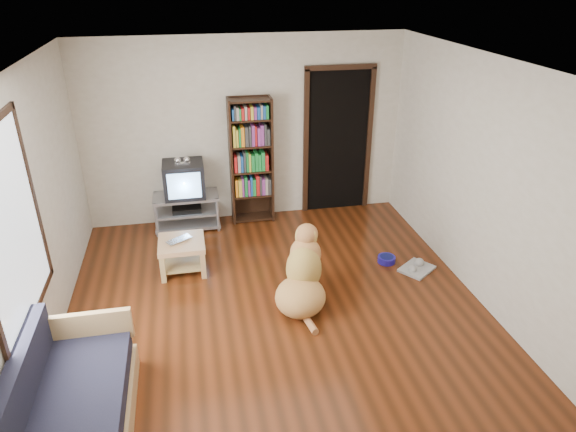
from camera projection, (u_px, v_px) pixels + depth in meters
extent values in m
plane|color=#55230E|center=(278.00, 312.00, 5.56)|extent=(5.00, 5.00, 0.00)
plane|color=white|center=(276.00, 66.00, 4.42)|extent=(5.00, 5.00, 0.00)
plane|color=beige|center=(245.00, 131.00, 7.19)|extent=(4.50, 0.00, 4.50)
plane|color=beige|center=(360.00, 391.00, 2.78)|extent=(4.50, 0.00, 4.50)
plane|color=beige|center=(30.00, 224.00, 4.59)|extent=(0.00, 5.00, 5.00)
plane|color=beige|center=(488.00, 186.00, 5.39)|extent=(0.00, 5.00, 5.00)
imported|color=silver|center=(181.00, 241.00, 6.14)|extent=(0.37, 0.34, 0.02)
cylinder|color=#1D1593|center=(386.00, 259.00, 6.49)|extent=(0.22, 0.22, 0.08)
cube|color=#A9A9A9|center=(417.00, 269.00, 6.33)|extent=(0.51, 0.49, 0.03)
cube|color=white|center=(11.00, 229.00, 4.06)|extent=(0.02, 1.30, 1.60)
cube|color=black|center=(34.00, 314.00, 4.42)|extent=(0.03, 1.42, 0.06)
cube|color=black|center=(33.00, 195.00, 4.68)|extent=(0.03, 0.06, 1.70)
cube|color=black|center=(337.00, 142.00, 7.53)|extent=(0.90, 0.02, 2.10)
cube|color=black|center=(306.00, 145.00, 7.43)|extent=(0.07, 0.05, 2.14)
cube|color=black|center=(369.00, 141.00, 7.60)|extent=(0.07, 0.05, 2.14)
cube|color=black|center=(341.00, 67.00, 7.04)|extent=(1.03, 0.05, 0.07)
cube|color=#99999E|center=(186.00, 196.00, 7.17)|extent=(0.90, 0.45, 0.04)
cube|color=#99999E|center=(187.00, 211.00, 7.27)|extent=(0.86, 0.42, 0.03)
cube|color=#99999E|center=(188.00, 223.00, 7.35)|extent=(0.90, 0.45, 0.04)
cylinder|color=#99999E|center=(156.00, 220.00, 7.02)|extent=(0.04, 0.04, 0.50)
cylinder|color=#99999E|center=(218.00, 215.00, 7.17)|extent=(0.04, 0.04, 0.50)
cylinder|color=#99999E|center=(157.00, 208.00, 7.37)|extent=(0.04, 0.04, 0.50)
cylinder|color=#99999E|center=(216.00, 203.00, 7.52)|extent=(0.04, 0.04, 0.50)
cube|color=black|center=(187.00, 208.00, 7.25)|extent=(0.40, 0.30, 0.07)
cube|color=black|center=(184.00, 179.00, 7.05)|extent=(0.55, 0.48, 0.48)
cube|color=black|center=(184.00, 174.00, 7.23)|extent=(0.40, 0.14, 0.36)
cube|color=#8CBFF2|center=(184.00, 186.00, 6.84)|extent=(0.44, 0.02, 0.36)
cube|color=silver|center=(182.00, 163.00, 6.90)|extent=(0.20, 0.07, 0.02)
sphere|color=silver|center=(178.00, 160.00, 6.87)|extent=(0.09, 0.09, 0.09)
sphere|color=silver|center=(187.00, 160.00, 6.89)|extent=(0.09, 0.09, 0.09)
cube|color=black|center=(231.00, 163.00, 7.18)|extent=(0.03, 0.30, 1.80)
cube|color=black|center=(271.00, 160.00, 7.28)|extent=(0.03, 0.30, 1.80)
cube|color=black|center=(250.00, 158.00, 7.36)|extent=(0.60, 0.02, 1.80)
cube|color=black|center=(253.00, 217.00, 7.61)|extent=(0.56, 0.28, 0.02)
cube|color=black|center=(252.00, 194.00, 7.45)|extent=(0.56, 0.28, 0.03)
cube|color=black|center=(252.00, 170.00, 7.29)|extent=(0.56, 0.28, 0.02)
cube|color=black|center=(251.00, 145.00, 7.13)|extent=(0.56, 0.28, 0.02)
cube|color=black|center=(250.00, 119.00, 6.96)|extent=(0.56, 0.28, 0.02)
cube|color=black|center=(249.00, 100.00, 6.85)|extent=(0.56, 0.28, 0.02)
cube|color=#1E1E2D|center=(72.00, 417.00, 3.85)|extent=(0.74, 1.74, 0.18)
cube|color=#1E1E2D|center=(15.00, 397.00, 3.67)|extent=(0.12, 1.74, 0.40)
cube|color=tan|center=(86.00, 327.00, 4.53)|extent=(0.80, 0.06, 0.30)
cube|color=tan|center=(181.00, 243.00, 6.18)|extent=(0.55, 0.55, 0.06)
cube|color=tan|center=(183.00, 263.00, 6.30)|extent=(0.45, 0.45, 0.03)
cube|color=tan|center=(163.00, 270.00, 6.02)|extent=(0.06, 0.06, 0.34)
cube|color=tan|center=(203.00, 266.00, 6.10)|extent=(0.06, 0.06, 0.34)
cube|color=tan|center=(164.00, 250.00, 6.43)|extent=(0.06, 0.06, 0.34)
cube|color=tan|center=(201.00, 247.00, 6.52)|extent=(0.06, 0.06, 0.34)
ellipsoid|color=tan|center=(300.00, 297.00, 5.53)|extent=(0.73, 0.76, 0.41)
ellipsoid|color=tan|center=(304.00, 269.00, 5.62)|extent=(0.53, 0.55, 0.54)
ellipsoid|color=tan|center=(305.00, 254.00, 5.66)|extent=(0.44, 0.42, 0.38)
ellipsoid|color=#C4854B|center=(307.00, 234.00, 5.63)|extent=(0.33, 0.35, 0.24)
ellipsoid|color=tan|center=(308.00, 231.00, 5.76)|extent=(0.17, 0.23, 0.10)
sphere|color=black|center=(310.00, 227.00, 5.84)|extent=(0.05, 0.05, 0.05)
ellipsoid|color=#DAAD53|center=(298.00, 236.00, 5.61)|extent=(0.09, 0.10, 0.16)
ellipsoid|color=#D5AF52|center=(314.00, 238.00, 5.58)|extent=(0.09, 0.10, 0.16)
cylinder|color=#B38445|center=(299.00, 271.00, 5.91)|extent=(0.13, 0.15, 0.44)
cylinder|color=tan|center=(314.00, 272.00, 5.88)|extent=(0.13, 0.15, 0.44)
sphere|color=tan|center=(300.00, 283.00, 6.04)|extent=(0.11, 0.11, 0.11)
sphere|color=tan|center=(314.00, 284.00, 6.01)|extent=(0.11, 0.11, 0.11)
cylinder|color=#C6844C|center=(309.00, 322.00, 5.36)|extent=(0.13, 0.39, 0.09)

